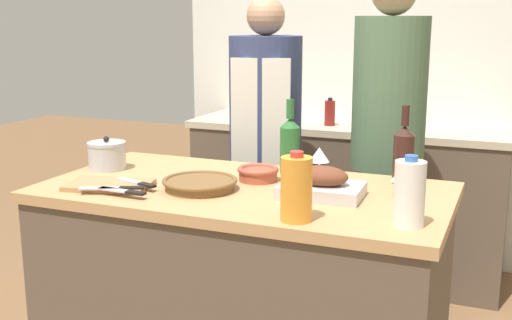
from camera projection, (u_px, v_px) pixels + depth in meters
name	position (u px, v px, depth m)	size (l,w,h in m)	color
kitchen_island	(244.00, 299.00, 2.48)	(1.51, 0.78, 0.90)	brown
back_counter	(347.00, 197.00, 3.88)	(1.87, 0.60, 0.90)	brown
back_wall	(365.00, 57.00, 4.02)	(2.37, 0.10, 2.55)	silver
roasting_pan	(322.00, 185.00, 2.25)	(0.30, 0.22, 0.11)	#BCBCC1
wicker_basket	(200.00, 183.00, 2.35)	(0.28, 0.28, 0.04)	brown
cutting_board	(109.00, 185.00, 2.38)	(0.34, 0.25, 0.02)	#AD7F51
stock_pot	(107.00, 155.00, 2.66)	(0.16, 0.16, 0.14)	#B7B7BC
mixing_bowl	(258.00, 173.00, 2.48)	(0.16, 0.16, 0.05)	#A84C38
juice_jug	(296.00, 189.00, 1.97)	(0.10, 0.10, 0.22)	orange
milk_jug	(409.00, 193.00, 1.92)	(0.09, 0.09, 0.22)	white
wine_bottle_green	(404.00, 153.00, 2.42)	(0.08, 0.08, 0.30)	#381E19
wine_bottle_dark	(290.00, 144.00, 2.59)	(0.08, 0.08, 0.30)	#28662D
wine_glass_left	(403.00, 174.00, 2.24)	(0.08, 0.08, 0.11)	silver
wine_glass_right	(319.00, 155.00, 2.53)	(0.08, 0.08, 0.12)	silver
knife_chef	(114.00, 188.00, 2.29)	(0.22, 0.12, 0.01)	#B7B7BC
knife_paring	(124.00, 191.00, 2.25)	(0.19, 0.04, 0.01)	#B7B7BC
knife_bread	(138.00, 183.00, 2.37)	(0.20, 0.09, 0.01)	#B7B7BC
condiment_bottle_tall	(273.00, 103.00, 3.95)	(0.06, 0.06, 0.21)	#B28E2D
condiment_bottle_short	(330.00, 113.00, 3.69)	(0.06, 0.06, 0.16)	maroon
condiment_bottle_extra	(360.00, 108.00, 3.78)	(0.06, 0.06, 0.19)	#B28E2D
person_cook_aproned	(265.00, 144.00, 3.23)	(0.36, 0.39, 1.62)	beige
person_cook_guest	(387.00, 140.00, 2.97)	(0.34, 0.34, 1.72)	beige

